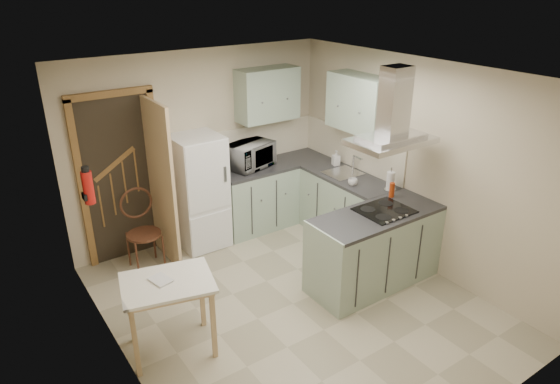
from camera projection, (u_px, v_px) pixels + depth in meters
floor at (293, 304)px, 5.50m from camera, size 4.20×4.20×0.00m
ceiling at (296, 75)px, 4.49m from camera, size 4.20×4.20×0.00m
back_wall at (201, 146)px, 6.58m from camera, size 3.60×0.00×3.60m
left_wall at (116, 253)px, 4.06m from camera, size 0.00×4.20×4.20m
right_wall at (416, 165)px, 5.93m from camera, size 0.00×4.20×4.20m
doorway at (121, 179)px, 6.06m from camera, size 1.10×0.12×2.10m
fridge at (199, 192)px, 6.45m from camera, size 0.60×0.60×1.50m
counter_back at (256, 197)px, 7.02m from camera, size 1.08×0.60×0.90m
counter_right at (333, 200)px, 6.95m from camera, size 0.60×1.95×0.90m
splashback at (262, 141)px, 7.11m from camera, size 1.68×0.02×0.50m
wall_cabinet_back at (267, 94)px, 6.70m from camera, size 0.85×0.35×0.70m
wall_cabinet_right at (360, 103)px, 6.24m from camera, size 0.35×0.90×0.70m
peninsula at (375, 248)px, 5.71m from camera, size 1.55×0.65×0.90m
hob at (384, 210)px, 5.58m from camera, size 0.58×0.50×0.01m
extractor_hood at (391, 141)px, 5.26m from camera, size 0.90×0.55×0.10m
sink at (343, 173)px, 6.63m from camera, size 0.45×0.40×0.01m
fire_extinguisher at (88, 188)px, 4.67m from camera, size 0.10×0.10×0.32m
drop_leaf_table at (171, 316)px, 4.69m from camera, size 0.95×0.80×0.77m
bentwood_chair at (144, 234)px, 6.00m from camera, size 0.42×0.42×0.92m
microwave at (250, 155)px, 6.78m from camera, size 0.72×0.58×0.34m
kettle at (272, 156)px, 6.96m from camera, size 0.16×0.16×0.20m
cereal_box at (258, 152)px, 6.91m from camera, size 0.17×0.24×0.34m
soap_bottle at (336, 158)px, 6.89m from camera, size 0.11×0.12×0.21m
paper_towel at (390, 181)px, 6.08m from camera, size 0.11×0.11×0.25m
cup at (353, 182)px, 6.24m from camera, size 0.15×0.15×0.09m
red_bottle at (392, 190)px, 5.90m from camera, size 0.08×0.08×0.18m
book at (153, 280)px, 4.48m from camera, size 0.20×0.24×0.09m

